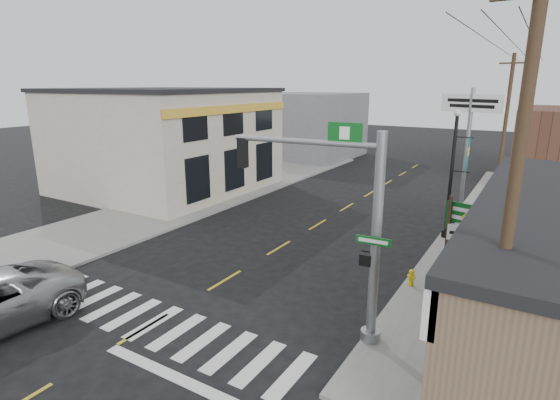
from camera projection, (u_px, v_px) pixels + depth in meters
The scene contains 18 objects.
ground at pixel (144, 329), 13.45m from camera, with size 140.00×140.00×0.00m, color black.
sidewalk_right at pixel (506, 250), 19.68m from camera, with size 6.00×38.00×0.13m, color slate.
sidewalk_left at pixel (202, 198), 28.68m from camera, with size 6.00×38.00×0.13m, color slate.
center_line at pixel (279, 248), 20.06m from camera, with size 0.12×56.00×0.01m, color gold.
crosswalk at pixel (154, 323), 13.78m from camera, with size 11.00×2.20×0.01m, color silver.
left_building at pixel (165, 141), 30.65m from camera, with size 12.00×12.00×6.80m, color #BAB09B.
bldg_distant_left at pixel (309, 125), 44.58m from camera, with size 9.00×10.00×6.40m, color slate.
traffic_signal_pole at pixel (352, 214), 12.06m from camera, with size 4.89×0.38×6.19m.
guide_sign at pixel (469, 229), 16.04m from camera, with size 1.81×0.14×3.16m.
fire_hydrant at pixel (411, 277), 15.95m from camera, with size 0.20×0.20×0.63m.
ped_crossing_sign at pixel (477, 228), 16.00m from camera, with size 1.18×0.08×3.03m.
lamp_post at pixel (454, 166), 20.19m from camera, with size 0.79×0.62×6.07m.
dance_center_sign at pixel (470, 124), 21.76m from camera, with size 3.29×0.21×7.00m.
bare_tree at pixel (506, 213), 13.42m from camera, with size 2.11×2.11×4.22m.
shrub_front at pixel (514, 332), 12.14m from camera, with size 1.32×1.32×0.99m, color #263C1D.
shrub_back at pixel (553, 282), 15.40m from camera, with size 1.10×1.10×0.82m, color black.
utility_pole_near at pixel (510, 216), 8.33m from camera, with size 1.61×0.24×9.24m.
utility_pole_far at pixel (505, 127), 27.14m from camera, with size 1.56×0.23×8.97m.
Camera 1 is at (9.79, -8.07, 7.31)m, focal length 28.00 mm.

